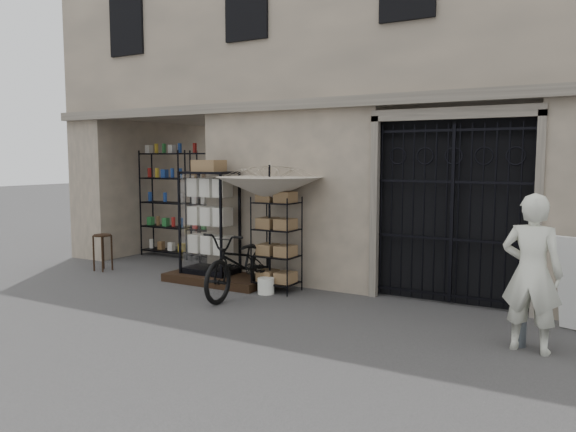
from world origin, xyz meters
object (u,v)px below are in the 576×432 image
Objects in this scene: display_cabinet at (210,228)px; wire_rack at (277,245)px; market_umbrella at (269,182)px; steel_bollard at (520,312)px; white_bucket at (266,286)px; shopkeeper at (528,351)px; wooden_stool at (103,252)px; bicycle at (242,295)px.

wire_rack is (1.51, -0.06, -0.20)m from display_cabinet.
market_umbrella is 4.60m from steel_bollard.
white_bucket is 4.36m from shopkeeper.
white_bucket is 0.15× the size of shopkeeper.
bicycle is at bearing -4.57° from wooden_stool.
display_cabinet is 1.73m from white_bucket.
wire_rack reaches higher than steel_bollard.
display_cabinet reaches higher than wire_rack.
wire_rack is at bearing 3.62° from wooden_stool.
wooden_stool is at bearing 174.80° from steel_bollard.
display_cabinet is at bearing 167.12° from white_bucket.
shopkeeper is (5.73, -1.18, -1.01)m from display_cabinet.
bicycle is 2.47× the size of steel_bollard.
display_cabinet is at bearing 169.31° from steel_bollard.
display_cabinet is 0.99× the size of bicycle.
market_umbrella is at bearing 108.20° from white_bucket.
display_cabinet is at bearing 7.12° from wooden_stool.
display_cabinet reaches higher than steel_bollard.
steel_bollard is (4.25, -0.99, -1.48)m from market_umbrella.
bicycle is at bearing -112.58° from market_umbrella.
bicycle reaches higher than steel_bollard.
white_bucket is 0.44m from bicycle.
market_umbrella is 4.19m from wooden_stool.
steel_bollard is at bearing -9.91° from white_bucket.
white_bucket is 0.33× the size of steel_bollard.
shopkeeper is (8.27, -0.87, -0.40)m from wooden_stool.
display_cabinet is 1.64m from bicycle.
bicycle is at bearing -52.90° from display_cabinet.
wooden_stool is at bearing 162.41° from display_cabinet.
wire_rack is 0.63× the size of market_umbrella.
shopkeeper is (4.59, -0.57, 0.00)m from bicycle.
display_cabinet reaches higher than shopkeeper.
bicycle is (-0.23, -0.54, -1.90)m from market_umbrella.
wire_rack is 4.45m from shopkeeper.
market_umbrella is at bearing -27.49° from display_cabinet.
market_umbrella is 3.50× the size of wooden_stool.
display_cabinet reaches higher than wooden_stool.
bicycle is at bearing -1.46° from shopkeeper.
display_cabinet is 1.63m from market_umbrella.
white_bucket is (-0.05, -0.27, -0.67)m from wire_rack.
steel_bollard is 0.45× the size of shopkeeper.
market_umbrella is 1.38× the size of shopkeeper.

